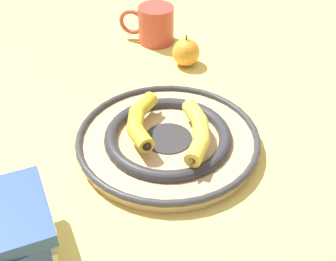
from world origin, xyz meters
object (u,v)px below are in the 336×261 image
at_px(decorative_bowl, 168,140).
at_px(banana_a, 140,120).
at_px(coffee_mug, 155,24).
at_px(banana_b, 198,132).
at_px(apple, 186,52).

distance_m(decorative_bowl, banana_a, 0.07).
relative_size(decorative_bowl, coffee_mug, 2.42).
bearing_deg(banana_b, decorative_bowl, 69.95).
height_order(banana_a, coffee_mug, coffee_mug).
xyz_separation_m(decorative_bowl, banana_a, (0.05, -0.02, 0.03)).
bearing_deg(apple, banana_b, 94.98).
xyz_separation_m(decorative_bowl, apple, (-0.03, -0.31, 0.02)).
relative_size(decorative_bowl, banana_b, 1.88).
bearing_deg(banana_a, decorative_bowl, 72.22).
relative_size(banana_a, coffee_mug, 1.20).
bearing_deg(apple, coffee_mug, -53.78).
relative_size(banana_a, apple, 2.20).
relative_size(decorative_bowl, banana_a, 2.02).
height_order(banana_b, coffee_mug, coffee_mug).
distance_m(banana_a, banana_b, 0.11).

